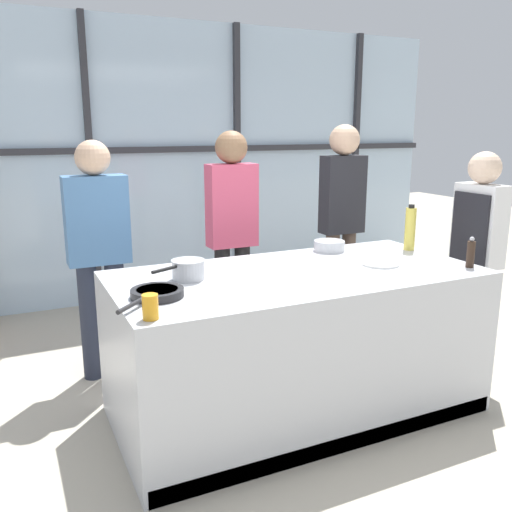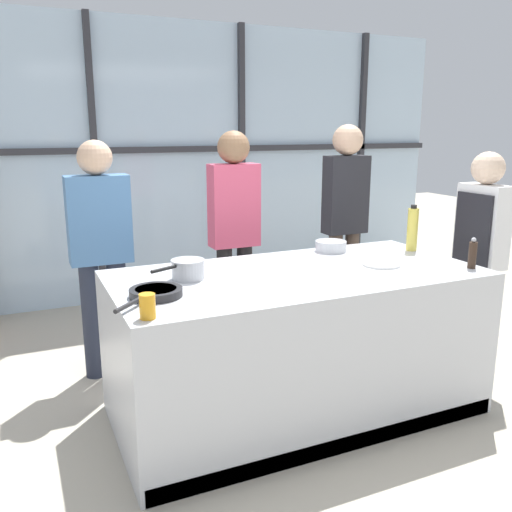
% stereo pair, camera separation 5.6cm
% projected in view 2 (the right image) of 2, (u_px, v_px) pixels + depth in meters
% --- Properties ---
extents(ground_plane, '(18.00, 18.00, 0.00)m').
position_uv_depth(ground_plane, '(295.00, 409.00, 3.47)').
color(ground_plane, '#BCB29E').
extents(back_window_wall, '(6.40, 0.10, 2.80)m').
position_uv_depth(back_window_wall, '(172.00, 163.00, 5.58)').
color(back_window_wall, silver).
rests_on(back_window_wall, ground_plane).
extents(demo_island, '(2.22, 1.08, 0.91)m').
position_uv_depth(demo_island, '(297.00, 343.00, 3.36)').
color(demo_island, silver).
rests_on(demo_island, ground_plane).
extents(chef, '(0.22, 0.36, 1.60)m').
position_uv_depth(chef, '(480.00, 248.00, 3.82)').
color(chef, '#232838').
rests_on(chef, ground_plane).
extents(spectator_far_left, '(0.42, 0.24, 1.68)m').
position_uv_depth(spectator_far_left, '(101.00, 245.00, 3.75)').
color(spectator_far_left, '#232838').
rests_on(spectator_far_left, ground_plane).
extents(spectator_center_left, '(0.37, 0.24, 1.74)m').
position_uv_depth(spectator_center_left, '(234.00, 226.00, 4.14)').
color(spectator_center_left, black).
rests_on(spectator_center_left, ground_plane).
extents(spectator_center_right, '(0.37, 0.25, 1.78)m').
position_uv_depth(spectator_center_right, '(345.00, 213.00, 4.53)').
color(spectator_center_right, '#47382D').
rests_on(spectator_center_right, ground_plane).
extents(frying_pan, '(0.39, 0.40, 0.04)m').
position_uv_depth(frying_pan, '(155.00, 292.00, 2.78)').
color(frying_pan, '#232326').
rests_on(frying_pan, demo_island).
extents(saucepan, '(0.34, 0.21, 0.11)m').
position_uv_depth(saucepan, '(188.00, 269.00, 3.09)').
color(saucepan, silver).
rests_on(saucepan, demo_island).
extents(white_plate, '(0.24, 0.24, 0.01)m').
position_uv_depth(white_plate, '(381.00, 264.00, 3.41)').
color(white_plate, white).
rests_on(white_plate, demo_island).
extents(mixing_bowl, '(0.22, 0.22, 0.07)m').
position_uv_depth(mixing_bowl, '(331.00, 246.00, 3.80)').
color(mixing_bowl, silver).
rests_on(mixing_bowl, demo_island).
extents(oil_bottle, '(0.07, 0.07, 0.32)m').
position_uv_depth(oil_bottle, '(412.00, 229.00, 3.79)').
color(oil_bottle, '#E0CC4C').
rests_on(oil_bottle, demo_island).
extents(pepper_grinder, '(0.05, 0.05, 0.19)m').
position_uv_depth(pepper_grinder, '(472.00, 254.00, 3.32)').
color(pepper_grinder, '#332319').
rests_on(pepper_grinder, demo_island).
extents(juice_glass_near, '(0.07, 0.07, 0.12)m').
position_uv_depth(juice_glass_near, '(147.00, 306.00, 2.45)').
color(juice_glass_near, orange).
rests_on(juice_glass_near, demo_island).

